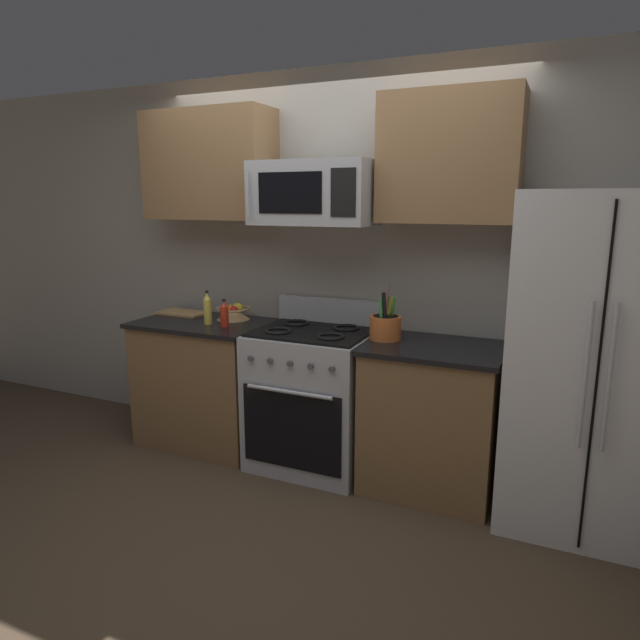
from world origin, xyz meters
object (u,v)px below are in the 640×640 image
object	(u,v)px
microwave	(314,193)
bottle_hot_sauce	(224,314)
refrigerator	(594,365)
cutting_board	(182,313)
fruit_basket	(234,312)
utensil_crock	(385,326)
range_oven	(313,397)
bottle_oil	(208,309)

from	to	relation	value
microwave	bottle_hot_sauce	size ratio (longest dim) A/B	4.04
refrigerator	bottle_hot_sauce	size ratio (longest dim) A/B	9.58
microwave	refrigerator	bearing A→B (deg)	-1.56
microwave	bottle_hot_sauce	xyz separation A→B (m)	(-0.63, -0.10, -0.80)
microwave	cutting_board	world-z (taller)	microwave
bottle_hot_sauce	fruit_basket	bearing A→B (deg)	107.97
utensil_crock	cutting_board	bearing A→B (deg)	175.74
range_oven	bottle_oil	distance (m)	0.95
refrigerator	cutting_board	world-z (taller)	refrigerator
range_oven	refrigerator	bearing A→B (deg)	-0.60
refrigerator	fruit_basket	xyz separation A→B (m)	(-2.34, 0.17, 0.06)
microwave	bottle_oil	distance (m)	1.10
range_oven	cutting_board	size ratio (longest dim) A/B	2.96
utensil_crock	cutting_board	distance (m)	1.65
range_oven	fruit_basket	xyz separation A→B (m)	(-0.70, 0.15, 0.49)
cutting_board	range_oven	bearing A→B (deg)	-7.66
bottle_oil	fruit_basket	bearing A→B (deg)	71.28
bottle_oil	utensil_crock	bearing A→B (deg)	4.28
utensil_crock	cutting_board	size ratio (longest dim) A/B	0.92
fruit_basket	bottle_hot_sauce	bearing A→B (deg)	-72.03
bottle_oil	bottle_hot_sauce	distance (m)	0.15
utensil_crock	bottle_hot_sauce	distance (m)	1.11
range_oven	utensil_crock	world-z (taller)	utensil_crock
range_oven	cutting_board	xyz separation A→B (m)	(-1.16, 0.16, 0.44)
cutting_board	bottle_hot_sauce	bearing A→B (deg)	-23.11
cutting_board	bottle_oil	xyz separation A→B (m)	(0.39, -0.22, 0.10)
fruit_basket	utensil_crock	bearing A→B (deg)	-5.74
cutting_board	fruit_basket	bearing A→B (deg)	-0.46
refrigerator	fruit_basket	world-z (taller)	refrigerator
refrigerator	utensil_crock	xyz separation A→B (m)	(-1.16, 0.05, 0.09)
refrigerator	utensil_crock	world-z (taller)	refrigerator
refrigerator	bottle_oil	size ratio (longest dim) A/B	7.67
microwave	utensil_crock	world-z (taller)	microwave
range_oven	cutting_board	world-z (taller)	range_oven
range_oven	utensil_crock	distance (m)	0.71
utensil_crock	bottle_hot_sauce	size ratio (longest dim) A/B	1.81
fruit_basket	bottle_oil	distance (m)	0.23
cutting_board	bottle_hot_sauce	size ratio (longest dim) A/B	1.96
microwave	bottle_oil	world-z (taller)	microwave
bottle_oil	bottle_hot_sauce	bearing A→B (deg)	-4.50
refrigerator	microwave	distance (m)	1.87
bottle_hot_sauce	range_oven	bearing A→B (deg)	6.43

